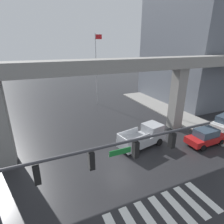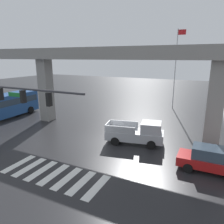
{
  "view_description": "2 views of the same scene",
  "coord_description": "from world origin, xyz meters",
  "px_view_note": "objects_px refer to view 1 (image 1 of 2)",
  "views": [
    {
      "loc": [
        -6.23,
        -12.52,
        9.75
      ],
      "look_at": [
        0.97,
        4.0,
        3.04
      ],
      "focal_mm": 28.89,
      "sensor_mm": 36.0,
      "label": 1
    },
    {
      "loc": [
        8.99,
        -15.88,
        7.59
      ],
      "look_at": [
        -0.13,
        2.91,
        2.15
      ],
      "focal_mm": 33.83,
      "sensor_mm": 36.0,
      "label": 2
    }
  ],
  "objects_px": {
    "traffic_signal_mast": "(89,169)",
    "flagpole": "(97,66)",
    "sedan_red": "(206,137)",
    "fire_hydrant": "(223,141)",
    "street_lamp_mid_block": "(179,87)",
    "pickup_truck": "(144,137)"
  },
  "relations": [
    {
      "from": "traffic_signal_mast",
      "to": "flagpole",
      "type": "bearing_deg",
      "value": 70.09
    },
    {
      "from": "sedan_red",
      "to": "fire_hydrant",
      "type": "relative_size",
      "value": 5.07
    },
    {
      "from": "traffic_signal_mast",
      "to": "street_lamp_mid_block",
      "type": "height_order",
      "value": "street_lamp_mid_block"
    },
    {
      "from": "pickup_truck",
      "to": "fire_hydrant",
      "type": "distance_m",
      "value": 8.29
    },
    {
      "from": "pickup_truck",
      "to": "flagpole",
      "type": "height_order",
      "value": "flagpole"
    },
    {
      "from": "traffic_signal_mast",
      "to": "fire_hydrant",
      "type": "distance_m",
      "value": 16.57
    },
    {
      "from": "sedan_red",
      "to": "fire_hydrant",
      "type": "xyz_separation_m",
      "value": [
        1.62,
        -0.86,
        -0.42
      ]
    },
    {
      "from": "sedan_red",
      "to": "traffic_signal_mast",
      "type": "xyz_separation_m",
      "value": [
        -13.87,
        -4.92,
        3.81
      ]
    },
    {
      "from": "pickup_truck",
      "to": "traffic_signal_mast",
      "type": "bearing_deg",
      "value": -137.19
    },
    {
      "from": "sedan_red",
      "to": "fire_hydrant",
      "type": "bearing_deg",
      "value": -27.98
    },
    {
      "from": "fire_hydrant",
      "to": "flagpole",
      "type": "xyz_separation_m",
      "value": [
        -7.26,
        18.65,
        6.13
      ]
    },
    {
      "from": "sedan_red",
      "to": "street_lamp_mid_block",
      "type": "height_order",
      "value": "street_lamp_mid_block"
    },
    {
      "from": "pickup_truck",
      "to": "sedan_red",
      "type": "xyz_separation_m",
      "value": [
        6.0,
        -2.37,
        -0.14
      ]
    },
    {
      "from": "flagpole",
      "to": "street_lamp_mid_block",
      "type": "bearing_deg",
      "value": -55.17
    },
    {
      "from": "traffic_signal_mast",
      "to": "flagpole",
      "type": "distance_m",
      "value": 24.24
    },
    {
      "from": "street_lamp_mid_block",
      "to": "flagpole",
      "type": "height_order",
      "value": "flagpole"
    },
    {
      "from": "pickup_truck",
      "to": "fire_hydrant",
      "type": "bearing_deg",
      "value": -23.01
    },
    {
      "from": "sedan_red",
      "to": "flagpole",
      "type": "distance_m",
      "value": 19.52
    },
    {
      "from": "fire_hydrant",
      "to": "flagpole",
      "type": "distance_m",
      "value": 20.94
    },
    {
      "from": "pickup_truck",
      "to": "street_lamp_mid_block",
      "type": "xyz_separation_m",
      "value": [
        8.02,
        4.41,
        3.57
      ]
    },
    {
      "from": "traffic_signal_mast",
      "to": "fire_hydrant",
      "type": "height_order",
      "value": "traffic_signal_mast"
    },
    {
      "from": "street_lamp_mid_block",
      "to": "traffic_signal_mast",
      "type": "bearing_deg",
      "value": -143.63
    }
  ]
}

